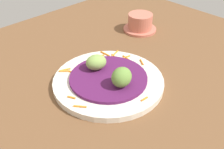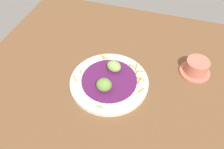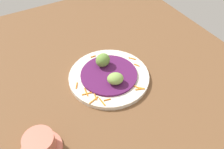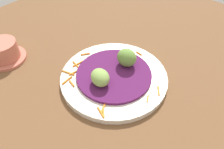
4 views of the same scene
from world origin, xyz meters
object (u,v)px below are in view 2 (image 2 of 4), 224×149
(guac_scoop_left, at_px, (104,85))
(terracotta_bowl, at_px, (196,68))
(guac_scoop_center, at_px, (114,66))
(main_plate, at_px, (109,82))

(guac_scoop_left, height_order, terracotta_bowl, guac_scoop_left)
(guac_scoop_left, distance_m, guac_scoop_center, 0.10)
(main_plate, xyz_separation_m, terracotta_bowl, (-0.15, 0.29, 0.02))
(guac_scoop_left, height_order, guac_scoop_center, guac_scoop_left)
(main_plate, relative_size, guac_scoop_left, 5.31)
(guac_scoop_left, distance_m, terracotta_bowl, 0.35)
(main_plate, bearing_deg, guac_scoop_center, 177.22)
(guac_scoop_center, bearing_deg, main_plate, -2.78)
(guac_scoop_center, height_order, terracotta_bowl, guac_scoop_center)
(guac_scoop_left, bearing_deg, main_plate, 177.22)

